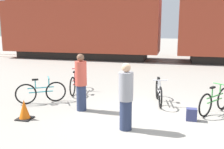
# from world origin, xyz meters

# --- Properties ---
(ground_plane) EXTENTS (80.00, 80.00, 0.00)m
(ground_plane) POSITION_xyz_m (0.00, 0.00, 0.00)
(ground_plane) COLOR gray
(freight_train) EXTENTS (24.28, 2.96, 5.63)m
(freight_train) POSITION_xyz_m (0.00, 11.84, 2.97)
(freight_train) COLOR black
(freight_train) RESTS_ON ground_plane
(rail_near) EXTENTS (36.28, 0.07, 0.01)m
(rail_near) POSITION_xyz_m (0.00, 11.12, 0.01)
(rail_near) COLOR #4C4238
(rail_near) RESTS_ON ground_plane
(rail_far) EXTENTS (36.28, 0.07, 0.01)m
(rail_far) POSITION_xyz_m (0.00, 12.55, 0.01)
(rail_far) COLOR #4C4238
(rail_far) RESTS_ON ground_plane
(bicycle_teal) EXTENTS (1.41, 0.93, 0.85)m
(bicycle_teal) POSITION_xyz_m (-3.72, 0.81, 0.36)
(bicycle_teal) COLOR black
(bicycle_teal) RESTS_ON ground_plane
(bicycle_green) EXTENTS (1.03, 1.39, 0.84)m
(bicycle_green) POSITION_xyz_m (1.73, 1.13, 0.36)
(bicycle_green) COLOR black
(bicycle_green) RESTS_ON ground_plane
(bicycle_maroon) EXTENTS (0.46, 1.74, 0.88)m
(bicycle_maroon) POSITION_xyz_m (-3.09, 2.36, 0.37)
(bicycle_maroon) COLOR black
(bicycle_maroon) RESTS_ON ground_plane
(bicycle_silver) EXTENTS (0.46, 1.72, 0.85)m
(bicycle_silver) POSITION_xyz_m (0.06, 1.73, 0.36)
(bicycle_silver) COLOR black
(bicycle_silver) RESTS_ON ground_plane
(person_in_grey) EXTENTS (0.36, 0.36, 1.67)m
(person_in_grey) POSITION_xyz_m (-0.58, -0.70, 0.83)
(person_in_grey) COLOR #283351
(person_in_grey) RESTS_ON ground_plane
(person_in_red) EXTENTS (0.35, 0.35, 1.72)m
(person_in_red) POSITION_xyz_m (-2.15, 0.42, 0.86)
(person_in_red) COLOR #283351
(person_in_red) RESTS_ON ground_plane
(backpack) EXTENTS (0.28, 0.20, 0.34)m
(backpack) POSITION_xyz_m (1.04, 0.32, 0.17)
(backpack) COLOR navy
(backpack) RESTS_ON ground_plane
(traffic_cone) EXTENTS (0.40, 0.40, 0.55)m
(traffic_cone) POSITION_xyz_m (-3.42, -0.67, 0.25)
(traffic_cone) COLOR black
(traffic_cone) RESTS_ON ground_plane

